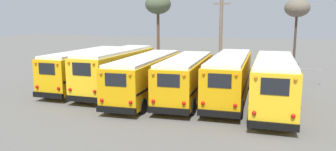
{
  "coord_description": "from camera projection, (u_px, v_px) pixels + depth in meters",
  "views": [
    {
      "loc": [
        7.0,
        -22.14,
        5.69
      ],
      "look_at": [
        0.0,
        0.17,
        1.64
      ],
      "focal_mm": 35.0,
      "sensor_mm": 36.0,
      "label": 1
    }
  ],
  "objects": [
    {
      "name": "school_bus_1",
      "position": [
        117.0,
        69.0,
        25.55
      ],
      "size": [
        2.73,
        9.89,
        3.34
      ],
      "color": "yellow",
      "rests_on": "ground"
    },
    {
      "name": "school_bus_5",
      "position": [
        274.0,
        82.0,
        20.43
      ],
      "size": [
        2.55,
        10.02,
        3.3
      ],
      "color": "yellow",
      "rests_on": "ground"
    },
    {
      "name": "school_bus_3",
      "position": [
        186.0,
        77.0,
        22.88
      ],
      "size": [
        2.81,
        9.73,
        3.05
      ],
      "color": "#E5A00C",
      "rests_on": "ground"
    },
    {
      "name": "fence_line",
      "position": [
        193.0,
        68.0,
        31.49
      ],
      "size": [
        22.68,
        0.06,
        1.42
      ],
      "color": "#939399",
      "rests_on": "ground"
    },
    {
      "name": "school_bus_4",
      "position": [
        230.0,
        76.0,
        22.84
      ],
      "size": [
        2.59,
        10.96,
        3.18
      ],
      "color": "#E5A00C",
      "rests_on": "ground"
    },
    {
      "name": "school_bus_0",
      "position": [
        86.0,
        68.0,
        26.78
      ],
      "size": [
        2.54,
        9.98,
        3.15
      ],
      "color": "#EAAA0F",
      "rests_on": "ground"
    },
    {
      "name": "school_bus_2",
      "position": [
        147.0,
        75.0,
        23.7
      ],
      "size": [
        2.78,
        10.86,
        3.04
      ],
      "color": "#E5A00C",
      "rests_on": "ground"
    },
    {
      "name": "ground_plane",
      "position": [
        167.0,
        98.0,
        23.85
      ],
      "size": [
        160.0,
        160.0,
        0.0
      ],
      "primitive_type": "plane",
      "color": "#66635E"
    },
    {
      "name": "utility_pole",
      "position": [
        221.0,
        33.0,
        34.47
      ],
      "size": [
        1.8,
        0.36,
        8.24
      ],
      "color": "#75604C",
      "rests_on": "ground"
    },
    {
      "name": "bare_tree_0",
      "position": [
        158.0,
        5.0,
        40.21
      ],
      "size": [
        3.19,
        3.19,
        8.66
      ],
      "color": "brown",
      "rests_on": "ground"
    },
    {
      "name": "bare_tree_1",
      "position": [
        297.0,
        9.0,
        36.49
      ],
      "size": [
        2.74,
        2.74,
        7.94
      ],
      "color": "#473323",
      "rests_on": "ground"
    }
  ]
}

